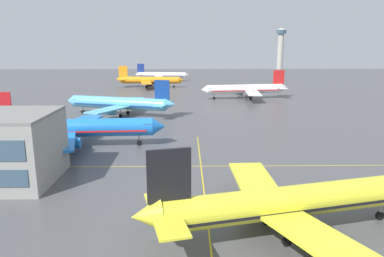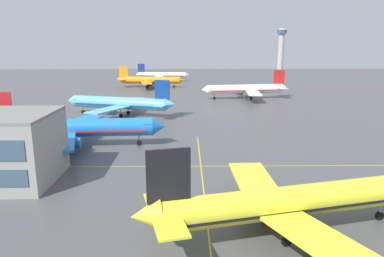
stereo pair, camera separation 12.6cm
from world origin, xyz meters
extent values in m
cylinder|color=yellow|center=(9.97, 10.10, 4.09)|extent=(31.89, 11.32, 3.79)
cone|color=yellow|center=(-7.07, 5.90, 4.49)|extent=(3.96, 4.26, 3.60)
cube|color=black|center=(-4.55, 6.52, 8.77)|extent=(4.73, 1.49, 5.98)
cube|color=yellow|center=(-4.32, 3.50, 4.49)|extent=(4.34, 5.80, 0.24)
cube|color=yellow|center=(-5.75, 9.30, 4.49)|extent=(4.34, 5.80, 0.24)
cube|color=yellow|center=(11.03, 1.63, 3.49)|extent=(11.19, 15.72, 0.40)
cube|color=yellow|center=(6.97, 18.09, 3.49)|extent=(5.67, 15.12, 0.40)
cylinder|color=black|center=(11.40, 5.11, 2.19)|extent=(3.79, 2.84, 2.09)
cylinder|color=black|center=(8.92, 15.18, 2.19)|extent=(3.79, 2.84, 2.09)
cube|color=black|center=(9.97, 10.10, 3.61)|extent=(29.42, 10.74, 0.36)
cylinder|color=#99999E|center=(22.55, 13.20, 1.65)|extent=(0.28, 0.28, 1.65)
cylinder|color=black|center=(22.55, 13.20, 0.55)|extent=(1.17, 0.70, 1.10)
cylinder|color=#99999E|center=(8.65, 7.11, 1.65)|extent=(0.28, 0.28, 1.65)
cylinder|color=black|center=(8.65, 7.11, 0.55)|extent=(1.17, 0.70, 1.10)
cylinder|color=#99999E|center=(7.41, 12.14, 1.65)|extent=(0.28, 0.28, 1.65)
cylinder|color=black|center=(7.41, 12.14, 0.55)|extent=(1.17, 0.70, 1.10)
cylinder|color=blue|center=(-27.09, 48.24, 4.32)|extent=(33.87, 6.11, 4.00)
cone|color=blue|center=(-8.92, 49.39, 4.32)|extent=(2.98, 4.08, 3.92)
cube|color=red|center=(-42.85, 47.25, 9.26)|extent=(5.07, 0.70, 6.32)
cube|color=blue|center=(-43.58, 50.37, 4.74)|extent=(3.71, 5.68, 0.25)
cube|color=blue|center=(-27.58, 39.25, 3.68)|extent=(9.52, 16.68, 0.42)
cube|color=blue|center=(-28.70, 57.11, 3.68)|extent=(7.72, 16.42, 0.42)
cylinder|color=blue|center=(-26.54, 42.79, 2.32)|extent=(3.71, 2.43, 2.21)
cylinder|color=blue|center=(-27.23, 53.72, 2.32)|extent=(3.71, 2.43, 2.21)
cube|color=#385166|center=(-11.33, 49.24, 4.90)|extent=(2.12, 3.79, 0.74)
cube|color=red|center=(-27.09, 48.24, 3.82)|extent=(31.19, 5.98, 0.38)
cylinder|color=#99999E|center=(-13.43, 49.10, 1.74)|extent=(0.29, 0.29, 1.74)
cylinder|color=black|center=(-13.43, 49.10, 0.58)|extent=(1.19, 0.55, 1.16)
cylinder|color=#99999E|center=(-29.02, 45.38, 1.74)|extent=(0.29, 0.29, 1.74)
cylinder|color=black|center=(-29.02, 45.38, 0.58)|extent=(1.19, 0.55, 1.16)
cylinder|color=#99999E|center=(-29.36, 50.84, 1.74)|extent=(0.29, 0.29, 1.74)
cylinder|color=black|center=(-29.36, 50.84, 0.58)|extent=(1.19, 0.55, 1.16)
cylinder|color=#5BB7E5|center=(-24.43, 83.91, 4.07)|extent=(31.57, 12.66, 3.78)
cone|color=#5BB7E5|center=(-40.91, 88.80, 4.07)|extent=(3.53, 4.28, 3.70)
cone|color=#5BB7E5|center=(-7.66, 78.94, 4.47)|extent=(4.07, 4.34, 3.59)
cube|color=navy|center=(-10.14, 79.67, 8.75)|extent=(4.68, 1.70, 5.96)
cube|color=#5BB7E5|center=(-8.81, 82.39, 4.47)|extent=(4.52, 5.86, 0.24)
cube|color=#5BB7E5|center=(-10.51, 76.67, 4.47)|extent=(4.52, 5.86, 0.24)
cube|color=#5BB7E5|center=(-21.07, 91.73, 3.48)|extent=(6.32, 15.27, 0.40)
cube|color=#5BB7E5|center=(-25.88, 75.53, 3.48)|extent=(11.66, 15.57, 0.40)
cylinder|color=#5BB7E5|center=(-23.15, 88.92, 2.19)|extent=(3.83, 2.96, 2.09)
cylinder|color=#5BB7E5|center=(-26.09, 79.01, 2.19)|extent=(3.83, 2.96, 2.09)
cube|color=#385166|center=(-38.72, 88.15, 4.62)|extent=(2.70, 3.84, 0.70)
cube|color=navy|center=(-24.43, 83.91, 3.60)|extent=(29.14, 11.97, 0.36)
cylinder|color=#99999E|center=(-36.82, 87.58, 1.64)|extent=(0.28, 0.28, 1.64)
cylinder|color=black|center=(-36.82, 87.58, 0.55)|extent=(1.18, 0.74, 1.09)
cylinder|color=#99999E|center=(-21.79, 85.82, 1.64)|extent=(0.28, 0.28, 1.64)
cylinder|color=black|center=(-21.79, 85.82, 0.55)|extent=(1.18, 0.74, 1.09)
cylinder|color=#99999E|center=(-23.26, 80.87, 1.64)|extent=(0.28, 0.28, 1.64)
cylinder|color=black|center=(-23.26, 80.87, 0.55)|extent=(1.18, 0.74, 1.09)
cylinder|color=white|center=(21.45, 119.56, 4.05)|extent=(31.82, 8.27, 3.75)
cone|color=white|center=(4.54, 117.09, 4.05)|extent=(3.07, 4.01, 3.68)
cone|color=white|center=(38.65, 122.06, 4.45)|extent=(3.64, 3.98, 3.57)
cube|color=red|center=(36.11, 121.69, 8.69)|extent=(4.74, 1.03, 5.93)
cube|color=white|center=(36.17, 124.69, 4.45)|extent=(3.87, 5.54, 0.24)
cube|color=white|center=(37.03, 118.83, 4.45)|extent=(3.87, 5.54, 0.24)
cube|color=white|center=(21.22, 128.01, 3.46)|extent=(9.96, 15.68, 0.40)
cube|color=white|center=(23.64, 111.39, 3.46)|extent=(6.09, 15.12, 0.40)
cylinder|color=#4C4C51|center=(20.51, 124.61, 2.17)|extent=(3.62, 2.54, 2.07)
cylinder|color=#4C4C51|center=(21.99, 114.44, 2.17)|extent=(3.62, 2.54, 2.07)
cube|color=#385166|center=(6.78, 117.42, 4.59)|extent=(2.26, 3.67, 0.69)
cube|color=red|center=(21.45, 119.56, 3.58)|extent=(29.33, 7.94, 0.36)
cylinder|color=#99999E|center=(8.74, 117.71, 1.63)|extent=(0.28, 0.28, 1.63)
cylinder|color=black|center=(8.74, 117.71, 0.54)|extent=(1.14, 0.60, 1.09)
cylinder|color=#99999E|center=(23.03, 122.38, 1.63)|extent=(0.28, 0.28, 1.63)
cylinder|color=black|center=(23.03, 122.38, 0.54)|extent=(1.14, 0.60, 1.09)
cylinder|color=#99999E|center=(23.77, 117.30, 1.63)|extent=(0.28, 0.28, 1.63)
cylinder|color=black|center=(23.77, 117.30, 0.54)|extent=(1.14, 0.60, 1.09)
cylinder|color=orange|center=(-21.61, 159.80, 3.88)|extent=(30.42, 5.19, 3.59)
cone|color=orange|center=(-5.27, 158.94, 3.88)|extent=(2.64, 3.65, 3.52)
cone|color=orange|center=(-38.24, 160.68, 4.26)|extent=(3.20, 3.57, 3.42)
cube|color=orange|center=(-35.78, 160.55, 8.33)|extent=(4.55, 0.58, 5.68)
cube|color=orange|center=(-36.40, 157.74, 4.26)|extent=(3.28, 5.07, 0.23)
cube|color=orange|center=(-36.10, 163.41, 4.26)|extent=(3.28, 5.07, 0.23)
cube|color=orange|center=(-22.98, 151.82, 3.31)|extent=(7.07, 14.78, 0.38)
cube|color=orange|center=(-22.13, 167.88, 3.31)|extent=(8.43, 14.98, 0.38)
cylinder|color=#333338|center=(-21.68, 154.88, 2.08)|extent=(3.32, 2.15, 1.99)
cylinder|color=#333338|center=(-21.16, 164.71, 2.08)|extent=(3.32, 2.15, 1.99)
cube|color=#385166|center=(-7.44, 159.06, 4.40)|extent=(1.87, 3.39, 0.66)
cube|color=orange|center=(-21.61, 159.80, 3.43)|extent=(28.00, 5.09, 0.34)
cylinder|color=#99999E|center=(-9.33, 159.16, 1.56)|extent=(0.26, 0.26, 1.56)
cylinder|color=black|center=(-9.33, 159.16, 0.52)|extent=(1.06, 0.48, 1.04)
cylinder|color=#99999E|center=(-23.63, 157.45, 1.56)|extent=(0.26, 0.26, 1.56)
cylinder|color=black|center=(-23.63, 157.45, 0.52)|extent=(1.06, 0.48, 1.04)
cylinder|color=#99999E|center=(-23.37, 162.36, 1.56)|extent=(0.26, 0.26, 1.56)
cylinder|color=black|center=(-23.37, 162.36, 0.52)|extent=(1.06, 0.48, 1.04)
cylinder|color=white|center=(-17.52, 193.45, 3.63)|extent=(28.53, 5.59, 3.37)
cone|color=white|center=(-2.24, 192.24, 3.63)|extent=(2.56, 3.47, 3.30)
cone|color=white|center=(-33.06, 194.68, 3.99)|extent=(3.08, 3.41, 3.20)
cube|color=navy|center=(-30.76, 194.50, 7.80)|extent=(4.26, 0.65, 5.32)
cube|color=white|center=(-31.41, 191.88, 3.99)|extent=(3.19, 4.82, 0.21)
cube|color=white|center=(-31.00, 197.18, 3.99)|extent=(3.19, 4.82, 0.21)
cube|color=white|center=(-18.99, 186.01, 3.10)|extent=(6.30, 13.77, 0.35)
cube|color=white|center=(-17.81, 201.03, 3.10)|extent=(8.20, 14.05, 0.35)
cylinder|color=navy|center=(-17.70, 188.84, 1.95)|extent=(3.15, 2.09, 1.86)
cylinder|color=navy|center=(-16.98, 198.03, 1.95)|extent=(3.15, 2.09, 1.86)
cube|color=#385166|center=(-4.27, 192.40, 4.12)|extent=(1.83, 3.21, 0.62)
cube|color=navy|center=(-17.52, 193.45, 3.21)|extent=(26.27, 5.45, 0.32)
cylinder|color=#99999E|center=(-6.04, 192.54, 1.46)|extent=(0.25, 0.25, 1.46)
cylinder|color=black|center=(-6.04, 192.54, 0.49)|extent=(1.00, 0.47, 0.97)
cylinder|color=#99999E|center=(-19.46, 191.29, 1.46)|extent=(0.25, 0.25, 1.46)
cylinder|color=black|center=(-19.46, 191.29, 0.49)|extent=(1.00, 0.47, 0.97)
cylinder|color=#99999E|center=(-19.10, 195.88, 1.46)|extent=(0.25, 0.25, 1.46)
cylinder|color=black|center=(-19.10, 195.88, 0.49)|extent=(1.00, 0.47, 0.97)
cube|color=yellow|center=(0.00, 34.60, 0.00)|extent=(115.19, 0.20, 0.01)
cube|color=yellow|center=(0.00, 16.30, 0.00)|extent=(0.20, 80.51, 0.01)
cylinder|color=#ADA89E|center=(81.74, 299.13, 15.53)|extent=(5.20, 5.20, 31.06)
cylinder|color=#385166|center=(81.74, 299.13, 32.66)|extent=(8.40, 8.40, 3.20)
cone|color=#ADA89E|center=(81.74, 299.13, 35.16)|extent=(8.82, 8.82, 1.80)
camera|label=1|loc=(-2.67, -29.50, 22.45)|focal=33.66mm
camera|label=2|loc=(-2.55, -29.50, 22.45)|focal=33.66mm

